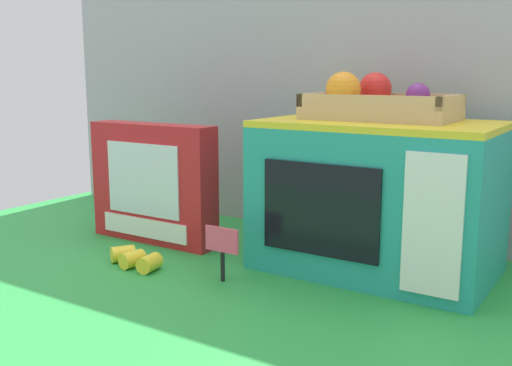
{
  "coord_description": "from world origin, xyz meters",
  "views": [
    {
      "loc": [
        0.6,
        -0.98,
        0.37
      ],
      "look_at": [
        -0.05,
        0.02,
        0.15
      ],
      "focal_mm": 41.74,
      "sensor_mm": 36.0,
      "label": 1
    }
  ],
  "objects": [
    {
      "name": "food_groups_crate",
      "position": [
        0.18,
        0.08,
        0.31
      ],
      "size": [
        0.27,
        0.15,
        0.09
      ],
      "color": "tan",
      "rests_on": "toy_microwave"
    },
    {
      "name": "cookie_set_box",
      "position": [
        -0.29,
        -0.02,
        0.13
      ],
      "size": [
        0.31,
        0.07,
        0.26
      ],
      "color": "red",
      "rests_on": "ground"
    },
    {
      "name": "price_sign",
      "position": [
        -0.01,
        -0.16,
        0.07
      ],
      "size": [
        0.07,
        0.01,
        0.1
      ],
      "color": "black",
      "rests_on": "ground"
    },
    {
      "name": "toy_microwave",
      "position": [
        0.2,
        0.06,
        0.14
      ],
      "size": [
        0.43,
        0.27,
        0.28
      ],
      "color": "teal",
      "rests_on": "ground"
    },
    {
      "name": "display_back_panel",
      "position": [
        0.0,
        0.27,
        0.3
      ],
      "size": [
        1.61,
        0.03,
        0.61
      ],
      "primitive_type": "cube",
      "color": "#A0A3A8",
      "rests_on": "ground"
    },
    {
      "name": "ground_plane",
      "position": [
        0.0,
        0.0,
        0.0
      ],
      "size": [
        1.7,
        1.7,
        0.0
      ],
      "primitive_type": "plane",
      "color": "green",
      "rests_on": "ground"
    },
    {
      "name": "loose_toy_banana",
      "position": [
        -0.2,
        -0.18,
        0.02
      ],
      "size": [
        0.13,
        0.07,
        0.03
      ],
      "color": "yellow",
      "rests_on": "ground"
    }
  ]
}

